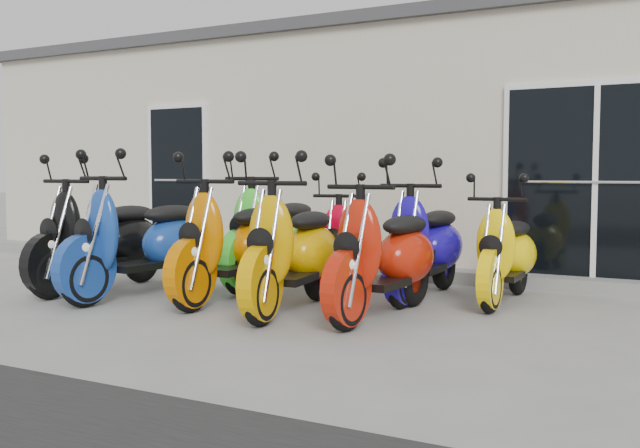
{
  "coord_description": "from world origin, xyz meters",
  "views": [
    {
      "loc": [
        3.57,
        -6.18,
        1.29
      ],
      "look_at": [
        0.0,
        0.6,
        0.75
      ],
      "focal_mm": 40.0,
      "sensor_mm": 36.0,
      "label": 1
    }
  ],
  "objects_px": {
    "scooter_front_orange_a": "(233,227)",
    "scooter_back_blue": "(426,228)",
    "scooter_back_yellow": "(507,238)",
    "scooter_front_black": "(100,223)",
    "scooter_front_red": "(385,237)",
    "scooter_front_blue": "(141,224)",
    "scooter_back_red": "(350,231)",
    "scooter_front_orange_b": "(293,232)",
    "scooter_back_green": "(274,220)"
  },
  "relations": [
    {
      "from": "scooter_back_red",
      "to": "scooter_back_blue",
      "type": "distance_m",
      "value": 0.92
    },
    {
      "from": "scooter_front_black",
      "to": "scooter_front_orange_b",
      "type": "xyz_separation_m",
      "value": [
        2.51,
        -0.09,
        -0.0
      ]
    },
    {
      "from": "scooter_back_yellow",
      "to": "scooter_front_black",
      "type": "bearing_deg",
      "value": -162.52
    },
    {
      "from": "scooter_front_orange_b",
      "to": "scooter_back_yellow",
      "type": "height_order",
      "value": "scooter_front_orange_b"
    },
    {
      "from": "scooter_front_black",
      "to": "scooter_back_green",
      "type": "relative_size",
      "value": 0.98
    },
    {
      "from": "scooter_front_blue",
      "to": "scooter_front_orange_b",
      "type": "relative_size",
      "value": 1.03
    },
    {
      "from": "scooter_back_red",
      "to": "scooter_front_orange_b",
      "type": "bearing_deg",
      "value": -95.81
    },
    {
      "from": "scooter_front_black",
      "to": "scooter_front_red",
      "type": "xyz_separation_m",
      "value": [
        3.36,
        0.06,
        -0.02
      ]
    },
    {
      "from": "scooter_back_blue",
      "to": "scooter_back_yellow",
      "type": "distance_m",
      "value": 0.82
    },
    {
      "from": "scooter_front_orange_b",
      "to": "scooter_back_yellow",
      "type": "xyz_separation_m",
      "value": [
        1.65,
        1.38,
        -0.1
      ]
    },
    {
      "from": "scooter_front_black",
      "to": "scooter_front_orange_b",
      "type": "relative_size",
      "value": 1.0
    },
    {
      "from": "scooter_front_red",
      "to": "scooter_back_blue",
      "type": "height_order",
      "value": "scooter_front_red"
    },
    {
      "from": "scooter_front_black",
      "to": "scooter_front_red",
      "type": "bearing_deg",
      "value": 2.33
    },
    {
      "from": "scooter_front_blue",
      "to": "scooter_back_yellow",
      "type": "distance_m",
      "value": 3.74
    },
    {
      "from": "scooter_front_red",
      "to": "scooter_back_red",
      "type": "xyz_separation_m",
      "value": [
        -0.92,
        1.22,
        -0.07
      ]
    },
    {
      "from": "scooter_front_black",
      "to": "scooter_back_yellow",
      "type": "height_order",
      "value": "scooter_front_black"
    },
    {
      "from": "scooter_front_red",
      "to": "scooter_back_green",
      "type": "bearing_deg",
      "value": 153.61
    },
    {
      "from": "scooter_front_orange_a",
      "to": "scooter_back_yellow",
      "type": "relative_size",
      "value": 1.16
    },
    {
      "from": "scooter_front_black",
      "to": "scooter_front_red",
      "type": "relative_size",
      "value": 1.03
    },
    {
      "from": "scooter_front_orange_a",
      "to": "scooter_front_orange_b",
      "type": "height_order",
      "value": "scooter_front_orange_a"
    },
    {
      "from": "scooter_front_orange_a",
      "to": "scooter_back_blue",
      "type": "height_order",
      "value": "scooter_front_orange_a"
    },
    {
      "from": "scooter_front_black",
      "to": "scooter_front_orange_a",
      "type": "height_order",
      "value": "scooter_front_orange_a"
    },
    {
      "from": "scooter_front_orange_b",
      "to": "scooter_front_red",
      "type": "relative_size",
      "value": 1.02
    },
    {
      "from": "scooter_front_red",
      "to": "scooter_back_yellow",
      "type": "xyz_separation_m",
      "value": [
        0.8,
        1.23,
        -0.08
      ]
    },
    {
      "from": "scooter_front_orange_b",
      "to": "scooter_back_red",
      "type": "height_order",
      "value": "scooter_front_orange_b"
    },
    {
      "from": "scooter_back_yellow",
      "to": "scooter_front_red",
      "type": "bearing_deg",
      "value": -122.64
    },
    {
      "from": "scooter_front_red",
      "to": "scooter_back_red",
      "type": "relative_size",
      "value": 1.11
    },
    {
      "from": "scooter_front_black",
      "to": "scooter_front_red",
      "type": "distance_m",
      "value": 3.36
    },
    {
      "from": "scooter_front_orange_a",
      "to": "scooter_back_blue",
      "type": "xyz_separation_m",
      "value": [
        1.67,
        1.06,
        -0.03
      ]
    },
    {
      "from": "scooter_front_orange_b",
      "to": "scooter_back_red",
      "type": "bearing_deg",
      "value": 86.05
    },
    {
      "from": "scooter_front_blue",
      "to": "scooter_front_orange_a",
      "type": "distance_m",
      "value": 1.01
    },
    {
      "from": "scooter_front_orange_b",
      "to": "scooter_back_blue",
      "type": "bearing_deg",
      "value": 49.89
    },
    {
      "from": "scooter_front_blue",
      "to": "scooter_back_red",
      "type": "xyz_separation_m",
      "value": [
        1.74,
        1.41,
        -0.12
      ]
    },
    {
      "from": "scooter_back_green",
      "to": "scooter_back_yellow",
      "type": "distance_m",
      "value": 2.62
    },
    {
      "from": "scooter_front_blue",
      "to": "scooter_back_yellow",
      "type": "xyz_separation_m",
      "value": [
        3.46,
        1.42,
        -0.12
      ]
    },
    {
      "from": "scooter_front_black",
      "to": "scooter_back_red",
      "type": "distance_m",
      "value": 2.76
    },
    {
      "from": "scooter_back_green",
      "to": "scooter_back_red",
      "type": "distance_m",
      "value": 0.91
    },
    {
      "from": "scooter_front_red",
      "to": "scooter_front_blue",
      "type": "bearing_deg",
      "value": -171.66
    },
    {
      "from": "scooter_back_yellow",
      "to": "scooter_front_orange_a",
      "type": "bearing_deg",
      "value": -154.69
    },
    {
      "from": "scooter_back_green",
      "to": "scooter_back_red",
      "type": "relative_size",
      "value": 1.17
    },
    {
      "from": "scooter_front_orange_b",
      "to": "scooter_back_green",
      "type": "bearing_deg",
      "value": 121.43
    },
    {
      "from": "scooter_front_orange_a",
      "to": "scooter_back_red",
      "type": "relative_size",
      "value": 1.15
    },
    {
      "from": "scooter_back_blue",
      "to": "scooter_back_yellow",
      "type": "relative_size",
      "value": 1.12
    },
    {
      "from": "scooter_back_blue",
      "to": "scooter_front_orange_a",
      "type": "bearing_deg",
      "value": -147.38
    },
    {
      "from": "scooter_back_green",
      "to": "scooter_back_yellow",
      "type": "relative_size",
      "value": 1.18
    },
    {
      "from": "scooter_front_black",
      "to": "scooter_back_red",
      "type": "bearing_deg",
      "value": 29.04
    },
    {
      "from": "scooter_back_red",
      "to": "scooter_back_green",
      "type": "bearing_deg",
      "value": -178.92
    },
    {
      "from": "scooter_front_black",
      "to": "scooter_back_blue",
      "type": "xyz_separation_m",
      "value": [
        3.35,
        1.19,
        -0.02
      ]
    },
    {
      "from": "scooter_front_black",
      "to": "scooter_back_green",
      "type": "height_order",
      "value": "scooter_back_green"
    },
    {
      "from": "scooter_front_red",
      "to": "scooter_front_orange_b",
      "type": "bearing_deg",
      "value": -165.93
    }
  ]
}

